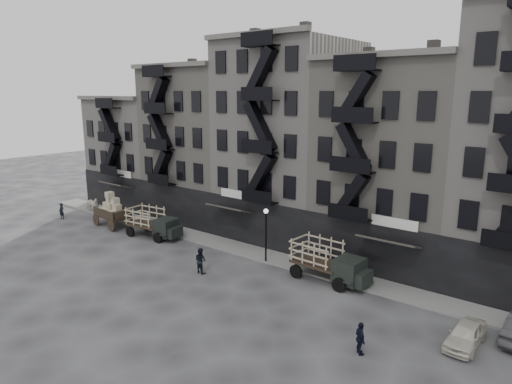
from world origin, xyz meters
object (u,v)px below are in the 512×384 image
Objects in this scene: stake_truck_east at (328,259)px; pedestrian_west at (62,211)px; policeman at (360,339)px; wagon at (111,207)px; stake_truck_west at (153,221)px; horse at (92,205)px; pedestrian_mid at (200,260)px; car_east at (466,335)px.

pedestrian_west is (-29.32, -3.19, -0.77)m from stake_truck_east.
policeman is at bearing -47.24° from stake_truck_east.
stake_truck_east is (23.10, 1.45, -0.32)m from wagon.
stake_truck_west is (5.88, 0.24, -0.40)m from wagon.
stake_truck_west is 0.97× the size of stake_truck_east.
stake_truck_east reaches higher than horse.
stake_truck_east is at bearing 8.49° from wagon.
pedestrian_mid is (-7.94, -4.46, -0.66)m from stake_truck_east.
horse is 35.43m from policeman.
pedestrian_mid is at bearing -6.33° from wagon.
pedestrian_west is at bearing -2.61° from pedestrian_mid.
car_east is (9.71, -2.89, -0.99)m from stake_truck_east.
horse is at bearing -11.28° from pedestrian_mid.
wagon reaches higher than pedestrian_mid.
pedestrian_mid is (9.28, -3.25, -0.59)m from stake_truck_west.
car_east is at bearing -13.49° from stake_truck_east.
horse is 38.76m from car_east.
stake_truck_east is at bearing -7.11° from policeman.
pedestrian_west is 21.41m from pedestrian_mid.
stake_truck_west reaches higher than pedestrian_mid.
stake_truck_east is 9.11m from policeman.
stake_truck_west is 3.30× the size of pedestrian_west.
pedestrian_mid reaches higher than horse.
stake_truck_east is 3.42× the size of pedestrian_west.
stake_truck_west is at bearing 7.24° from wagon.
stake_truck_west is 3.22× the size of policeman.
policeman is at bearing -5.96° from wagon.
wagon reaches higher than stake_truck_west.
pedestrian_mid is at bearing 32.78° from policeman.
policeman is (23.02, -5.79, -0.67)m from stake_truck_west.
stake_truck_west reaches higher than pedestrian_west.
pedestrian_west is (-39.03, -0.30, 0.23)m from car_east.
wagon is 1.16× the size of car_east.
stake_truck_west is at bearing -6.18° from pedestrian_west.
pedestrian_mid is (15.16, -3.01, -0.99)m from wagon.
horse reaches higher than pedestrian_west.
policeman reaches higher than pedestrian_west.
stake_truck_east is at bearing -9.29° from pedestrian_west.
pedestrian_mid is at bearing -173.07° from car_east.
wagon is 6.55m from pedestrian_west.
pedestrian_west is at bearing 37.06° from policeman.
stake_truck_west reaches higher than horse.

